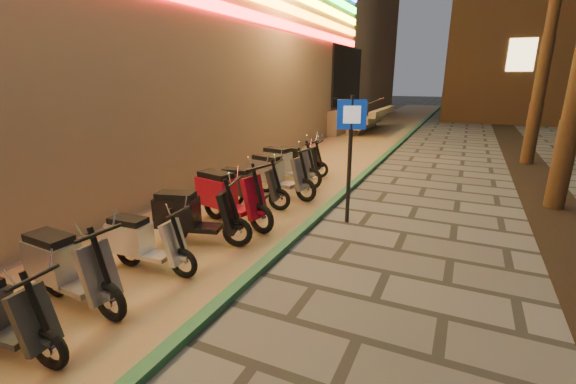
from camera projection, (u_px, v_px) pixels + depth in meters
The scene contains 13 objects.
ground at pixel (255, 365), 3.87m from camera, with size 120.00×120.00×0.00m, color #474442.
parking_strip at pixel (330, 159), 13.61m from camera, with size 3.40×60.00×0.01m, color #8C7251.
green_curb at pixel (379, 162), 12.91m from camera, with size 0.18×60.00×0.10m, color #215A3A.
planting_strip at pixel (574, 241), 6.76m from camera, with size 1.20×40.00×0.02m, color black.
pedestrian_sign at pixel (350, 143), 7.22m from camera, with size 0.51×0.24×2.46m.
scooter_4 at pixel (66, 267), 4.78m from camera, with size 1.65×0.58×1.16m.
scooter_5 at pixel (142, 242), 5.66m from camera, with size 1.47×0.52×1.04m.
scooter_6 at pixel (191, 215), 6.54m from camera, with size 1.68×0.84×1.19m.
scooter_7 at pixel (227, 196), 7.46m from camera, with size 1.85×0.84×1.30m.
scooter_8 at pixel (247, 186), 8.42m from camera, with size 1.59×0.63×1.12m.
scooter_9 at pixel (276, 174), 9.24m from camera, with size 1.79×0.77×1.26m.
scooter_10 at pixel (285, 164), 10.26m from camera, with size 1.78×0.72×1.25m.
scooter_11 at pixel (297, 160), 11.18m from camera, with size 1.53×0.55×1.07m.
Camera 1 is at (1.65, -2.77, 2.77)m, focal length 24.00 mm.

